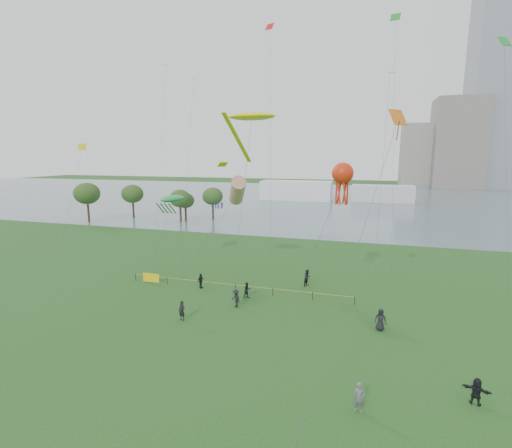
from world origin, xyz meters
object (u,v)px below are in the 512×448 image
(kite_flyer, at_px, (359,397))
(kite_octopus, at_px, (343,174))
(fence, at_px, (182,281))
(kite_stingray, at_px, (251,117))

(kite_flyer, bearing_deg, kite_octopus, 97.66)
(fence, relative_size, kite_stingray, 1.33)
(fence, height_order, kite_octopus, kite_octopus)
(kite_octopus, bearing_deg, fence, -177.23)
(fence, height_order, kite_flyer, kite_flyer)
(kite_stingray, xyz_separation_m, kite_octopus, (9.12, -1.05, -5.44))
(kite_flyer, height_order, kite_octopus, kite_octopus)
(fence, xyz_separation_m, kite_stingray, (7.34, 1.71, 17.14))
(kite_flyer, relative_size, kite_stingray, 0.10)
(fence, bearing_deg, kite_flyer, -39.19)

